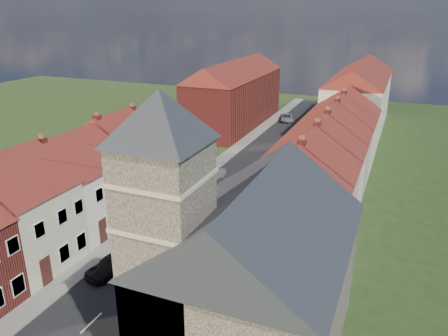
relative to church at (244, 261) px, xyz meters
The scene contains 21 objects.
road 28.87m from the church, 109.33° to the left, with size 7.00×90.00×0.02m, color black.
pavement_left 30.57m from the church, 117.29° to the left, with size 1.80×90.00×0.12m, color gray.
pavement_right 27.75m from the church, 100.53° to the left, with size 1.80×90.00×0.12m, color gray.
church is the anchor object (origin of this frame).
cottage_r_tudor 9.48m from the church, 90.57° to the left, with size 8.30×5.20×9.00m.
cottage_r_white_near 14.84m from the church, 90.23° to the left, with size 8.30×6.00×9.00m.
cottage_r_cream_mid 20.22m from the church, 90.17° to the left, with size 8.30×5.20×9.00m.
cottage_r_pink 25.61m from the church, 90.13° to the left, with size 8.30×6.00×9.00m.
cottage_r_white_far 31.00m from the church, 90.11° to the left, with size 8.30×5.20×9.00m.
cottage_r_cream_far 36.40m from the church, 90.09° to the left, with size 8.30×6.00×9.00m.
cottage_l_cream 18.84m from the church, behind, with size 8.30×6.30×9.10m.
cottage_l_white 20.61m from the church, 155.20° to the left, with size 8.30×6.90×8.80m.
cottage_l_brick_mid 23.81m from the church, 141.73° to the left, with size 8.30×5.70×9.10m.
cottage_l_pink 27.78m from the church, 132.28° to the left, with size 8.30×6.30×8.80m.
block_right_far 51.68m from the church, 90.07° to the left, with size 8.30×24.20×10.50m.
block_left_far 50.27m from the church, 111.79° to the left, with size 8.30×24.20×10.50m.
lamppost 21.38m from the church, 128.30° to the left, with size 0.88×0.15×6.00m.
car_near 13.00m from the church, 161.73° to the left, with size 1.74×4.32×1.47m, color black.
car_mid 26.47m from the church, 117.76° to the left, with size 1.34×3.85×1.27m, color #97989E.
car_distant 53.78m from the church, 102.31° to the left, with size 2.01×4.36×1.21m, color #B9BBC1.
pedestrian_right 15.85m from the church, 111.56° to the left, with size 0.94×0.73×1.94m, color black.
Camera 1 is at (15.87, -14.95, 18.15)m, focal length 35.00 mm.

